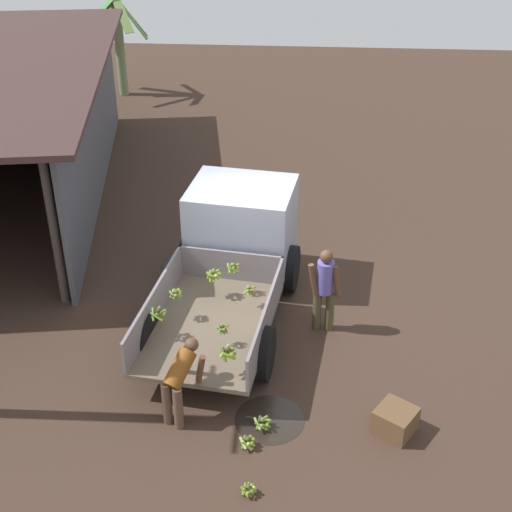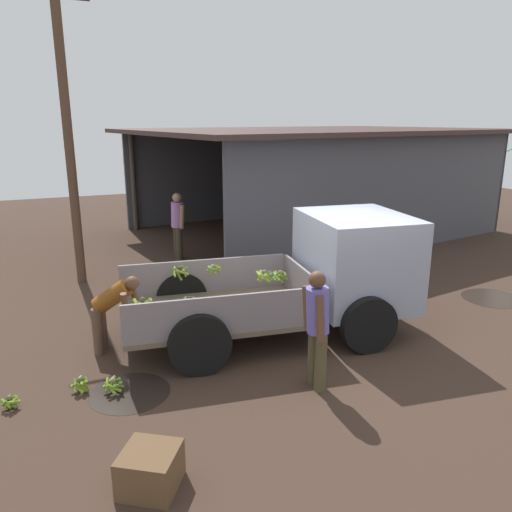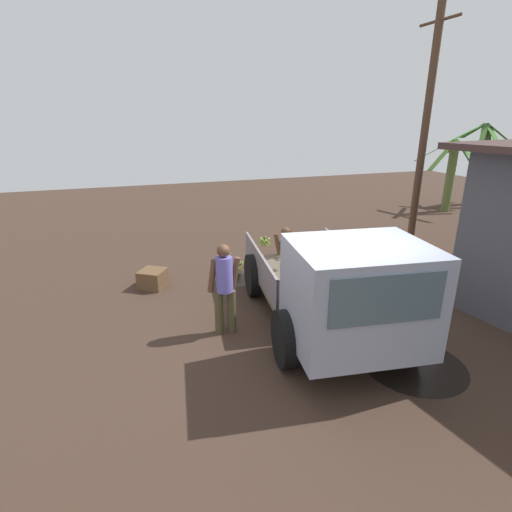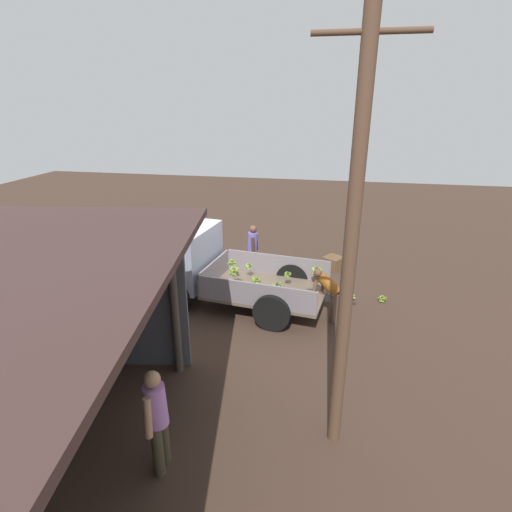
# 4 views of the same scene
# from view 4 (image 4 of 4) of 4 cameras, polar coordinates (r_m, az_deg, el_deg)

# --- Properties ---
(ground) EXTENTS (36.00, 36.00, 0.00)m
(ground) POSITION_cam_4_polar(r_m,az_deg,el_deg) (11.50, -7.11, -5.09)
(ground) COLOR #3D2B21
(mud_patch_0) EXTENTS (1.07, 1.07, 0.01)m
(mud_patch_0) POSITION_cam_4_polar(r_m,az_deg,el_deg) (11.48, 10.33, -5.33)
(mud_patch_0) COLOR black
(mud_patch_0) RESTS_ON ground
(mud_patch_1) EXTENTS (1.20, 1.20, 0.01)m
(mud_patch_1) POSITION_cam_4_polar(r_m,az_deg,el_deg) (13.00, -24.30, -3.70)
(mud_patch_1) COLOR #2C221B
(mud_patch_1) RESTS_ON ground
(mud_patch_2) EXTENTS (1.58, 1.58, 0.01)m
(mud_patch_2) POSITION_cam_4_polar(r_m,az_deg,el_deg) (10.84, -13.44, -7.28)
(mud_patch_2) COLOR black
(mud_patch_2) RESTS_ON ground
(cargo_truck) EXTENTS (4.92, 2.70, 1.97)m
(cargo_truck) POSITION_cam_4_polar(r_m,az_deg,el_deg) (10.85, -8.44, -0.72)
(cargo_truck) COLOR brown
(cargo_truck) RESTS_ON ground
(utility_pole) EXTENTS (1.30, 0.20, 6.23)m
(utility_pole) POSITION_cam_4_polar(r_m,az_deg,el_deg) (5.44, 13.29, 0.39)
(utility_pole) COLOR #513828
(utility_pole) RESTS_ON ground
(person_foreground_visitor) EXTENTS (0.35, 0.60, 1.64)m
(person_foreground_visitor) POSITION_cam_4_polar(r_m,az_deg,el_deg) (12.08, -0.48, 1.09)
(person_foreground_visitor) COLOR #4C432A
(person_foreground_visitor) RESTS_ON ground
(person_worker_loading) EXTENTS (0.81, 0.68, 1.23)m
(person_worker_loading) POSITION_cam_4_polar(r_m,az_deg,el_deg) (9.95, 10.42, -4.95)
(person_worker_loading) COLOR brown
(person_worker_loading) RESTS_ON ground
(person_bystander_near_shed) EXTENTS (0.34, 0.60, 1.70)m
(person_bystander_near_shed) POSITION_cam_4_polar(r_m,az_deg,el_deg) (6.19, -13.97, -21.40)
(person_bystander_near_shed) COLOR #3C3526
(person_bystander_near_shed) RESTS_ON ground
(banana_bunch_on_ground_0) EXTENTS (0.24, 0.25, 0.21)m
(banana_bunch_on_ground_0) POSITION_cam_4_polar(r_m,az_deg,el_deg) (11.20, 13.37, -5.69)
(banana_bunch_on_ground_0) COLOR #48412F
(banana_bunch_on_ground_0) RESTS_ON ground
(banana_bunch_on_ground_1) EXTENTS (0.28, 0.29, 0.21)m
(banana_bunch_on_ground_1) POSITION_cam_4_polar(r_m,az_deg,el_deg) (11.35, 11.31, -5.09)
(banana_bunch_on_ground_1) COLOR brown
(banana_bunch_on_ground_1) RESTS_ON ground
(banana_bunch_on_ground_2) EXTENTS (0.24, 0.24, 0.18)m
(banana_bunch_on_ground_2) POSITION_cam_4_polar(r_m,az_deg,el_deg) (11.35, 17.58, -5.82)
(banana_bunch_on_ground_2) COLOR #4D4632
(banana_bunch_on_ground_2) RESTS_ON ground
(wooden_crate_0) EXTENTS (0.74, 0.74, 0.41)m
(wooden_crate_0) POSITION_cam_4_polar(r_m,az_deg,el_deg) (13.10, 10.98, -0.97)
(wooden_crate_0) COLOR brown
(wooden_crate_0) RESTS_ON ground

